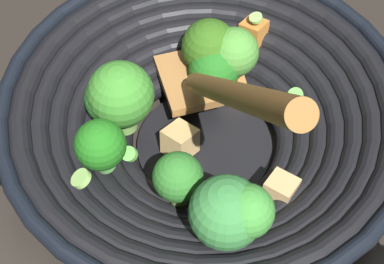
{
  "coord_description": "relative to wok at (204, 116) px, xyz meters",
  "views": [
    {
      "loc": [
        0.31,
        0.01,
        0.46
      ],
      "look_at": [
        0.0,
        -0.01,
        0.03
      ],
      "focal_mm": 54.88,
      "sensor_mm": 36.0,
      "label": 1
    }
  ],
  "objects": [
    {
      "name": "ground_plane",
      "position": [
        -0.0,
        0.0,
        -0.05
      ],
      "size": [
        4.0,
        4.0,
        0.0
      ],
      "primitive_type": "plane",
      "color": "#28231E"
    },
    {
      "name": "wok",
      "position": [
        0.0,
        0.0,
        0.0
      ],
      "size": [
        0.36,
        0.38,
        0.25
      ],
      "color": "black",
      "rests_on": "ground"
    }
  ]
}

